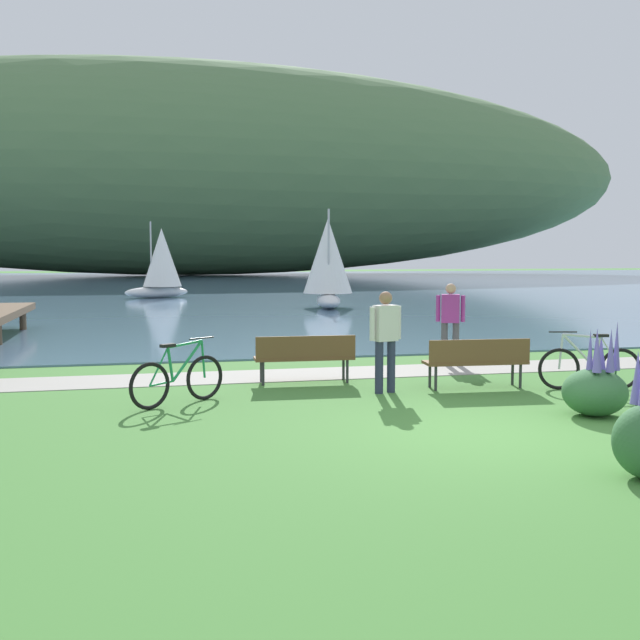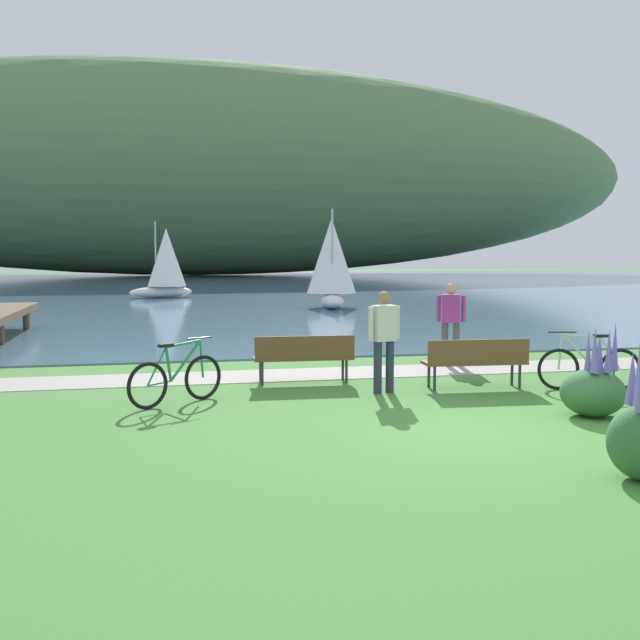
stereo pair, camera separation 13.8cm
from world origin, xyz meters
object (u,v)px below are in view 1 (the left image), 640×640
(bicycle_beside_path, at_px, (178,379))
(sailboat_mid_bay, at_px, (161,262))
(person_at_shoreline, at_px, (450,318))
(person_on_the_grass, at_px, (385,335))
(sailboat_nearest_to_shore, at_px, (328,262))
(park_bench_further_along, at_px, (477,359))
(bicycle_leaning_near_bench, at_px, (589,367))
(park_bench_near_camera, at_px, (305,355))

(bicycle_beside_path, xyz_separation_m, sailboat_mid_bay, (0.30, 28.88, 1.51))
(person_at_shoreline, xyz_separation_m, person_on_the_grass, (-2.38, -2.94, 0.00))
(person_at_shoreline, xyz_separation_m, sailboat_nearest_to_shore, (1.29, 16.56, 1.02))
(bicycle_beside_path, distance_m, sailboat_nearest_to_shore, 21.05)
(sailboat_mid_bay, bearing_deg, park_bench_further_along, -80.47)
(bicycle_leaning_near_bench, relative_size, person_at_shoreline, 1.01)
(sailboat_nearest_to_shore, height_order, sailboat_mid_bay, sailboat_nearest_to_shore)
(park_bench_near_camera, relative_size, sailboat_nearest_to_shore, 0.44)
(park_bench_near_camera, height_order, bicycle_leaning_near_bench, bicycle_leaning_near_bench)
(park_bench_near_camera, height_order, sailboat_mid_bay, sailboat_mid_bay)
(park_bench_further_along, xyz_separation_m, person_at_shoreline, (0.71, 2.91, 0.46))
(person_on_the_grass, relative_size, sailboat_mid_bay, 0.43)
(park_bench_further_along, bearing_deg, park_bench_near_camera, 156.95)
(park_bench_near_camera, xyz_separation_m, sailboat_mid_bay, (-2.00, 27.41, 1.39))
(bicycle_beside_path, bearing_deg, bicycle_leaning_near_bench, -2.13)
(person_on_the_grass, relative_size, sailboat_nearest_to_shore, 0.41)
(park_bench_near_camera, bearing_deg, sailboat_nearest_to_shore, 75.28)
(bicycle_beside_path, relative_size, person_at_shoreline, 0.87)
(bicycle_beside_path, xyz_separation_m, person_on_the_grass, (3.43, 0.24, 0.58))
(bicycle_beside_path, bearing_deg, person_on_the_grass, 4.04)
(park_bench_further_along, height_order, sailboat_mid_bay, sailboat_mid_bay)
(park_bench_further_along, bearing_deg, person_at_shoreline, 76.26)
(park_bench_near_camera, bearing_deg, bicycle_beside_path, -147.62)
(bicycle_leaning_near_bench, bearing_deg, person_at_shoreline, 108.22)
(park_bench_near_camera, relative_size, bicycle_beside_path, 1.22)
(bicycle_beside_path, bearing_deg, sailboat_nearest_to_shore, 70.20)
(park_bench_near_camera, bearing_deg, sailboat_mid_bay, 94.18)
(bicycle_leaning_near_bench, bearing_deg, park_bench_near_camera, 159.66)
(park_bench_near_camera, relative_size, bicycle_leaning_near_bench, 1.05)
(park_bench_further_along, distance_m, person_at_shoreline, 3.03)
(bicycle_beside_path, relative_size, person_on_the_grass, 0.87)
(park_bench_near_camera, xyz_separation_m, sailboat_nearest_to_shore, (4.80, 18.28, 1.48))
(person_at_shoreline, xyz_separation_m, sailboat_mid_bay, (-5.51, 25.70, 0.93))
(bicycle_beside_path, distance_m, sailboat_mid_bay, 28.92)
(park_bench_further_along, xyz_separation_m, bicycle_beside_path, (-5.11, -0.27, -0.12))
(bicycle_leaning_near_bench, xyz_separation_m, sailboat_nearest_to_shore, (0.16, 20.00, 1.60))
(person_at_shoreline, height_order, sailboat_nearest_to_shore, sailboat_nearest_to_shore)
(park_bench_further_along, bearing_deg, bicycle_leaning_near_bench, -16.05)
(person_at_shoreline, distance_m, person_on_the_grass, 3.78)
(bicycle_leaning_near_bench, bearing_deg, park_bench_further_along, 163.95)
(person_at_shoreline, bearing_deg, sailboat_nearest_to_shore, 85.54)
(bicycle_leaning_near_bench, height_order, person_at_shoreline, person_at_shoreline)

